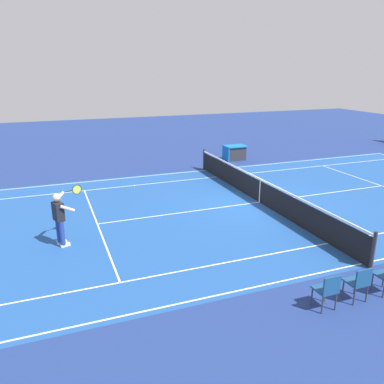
% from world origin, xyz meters
% --- Properties ---
extents(ground_plane, '(60.00, 60.00, 0.00)m').
position_xyz_m(ground_plane, '(0.00, 0.00, 0.00)').
color(ground_plane, navy).
extents(court_slab, '(24.20, 11.40, 0.00)m').
position_xyz_m(court_slab, '(0.00, 0.00, 0.00)').
color(court_slab, '#1E4C93').
rests_on(court_slab, ground_plane).
extents(court_line_markings, '(23.85, 11.05, 0.01)m').
position_xyz_m(court_line_markings, '(0.00, 0.00, 0.00)').
color(court_line_markings, white).
rests_on(court_line_markings, ground_plane).
extents(tennis_net, '(0.10, 11.70, 1.08)m').
position_xyz_m(tennis_net, '(0.00, 0.00, 0.49)').
color(tennis_net, '#2D2D33').
rests_on(tennis_net, ground_plane).
extents(tennis_player_near, '(0.95, 0.90, 1.70)m').
position_xyz_m(tennis_player_near, '(7.61, 1.33, 0.93)').
color(tennis_player_near, navy).
rests_on(tennis_player_near, ground_plane).
extents(tennis_ball, '(0.07, 0.07, 0.07)m').
position_xyz_m(tennis_ball, '(4.21, -3.90, 0.03)').
color(tennis_ball, '#CCE01E').
rests_on(tennis_ball, ground_plane).
extents(spectator_chair_1, '(0.44, 0.44, 0.88)m').
position_xyz_m(spectator_chair_1, '(1.48, 6.87, 0.52)').
color(spectator_chair_1, '#38383D').
rests_on(spectator_chair_1, ground_plane).
extents(spectator_chair_2, '(0.44, 0.44, 0.88)m').
position_xyz_m(spectator_chair_2, '(2.36, 6.87, 0.52)').
color(spectator_chair_2, '#38383D').
rests_on(spectator_chair_2, ground_plane).
extents(equipment_cart_tarped, '(1.25, 0.84, 0.85)m').
position_xyz_m(equipment_cart_tarped, '(-2.50, -7.15, 0.44)').
color(equipment_cart_tarped, '#2D2D33').
rests_on(equipment_cart_tarped, ground_plane).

